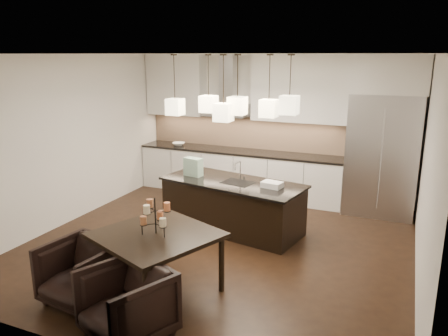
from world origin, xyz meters
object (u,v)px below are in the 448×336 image
at_px(dining_table, 157,262).
at_px(armchair_right, 127,303).
at_px(armchair_left, 82,272).
at_px(refrigerator, 382,155).
at_px(island_body, 233,206).

xyz_separation_m(dining_table, armchair_right, (0.18, -0.88, -0.01)).
distance_m(armchair_left, armchair_right, 0.93).
bearing_deg(armchair_left, dining_table, 45.75).
bearing_deg(refrigerator, dining_table, -119.89).
relative_size(island_body, armchair_left, 2.80).
xyz_separation_m(island_body, armchair_right, (0.08, -3.04, -0.02)).
bearing_deg(island_body, armchair_left, -95.89).
height_order(island_body, armchair_right, island_body).
relative_size(island_body, armchair_right, 2.76).
bearing_deg(dining_table, armchair_left, -119.90).
relative_size(refrigerator, island_body, 0.96).
relative_size(dining_table, armchair_right, 1.55).
relative_size(refrigerator, armchair_right, 2.66).
xyz_separation_m(refrigerator, dining_table, (-2.24, -3.90, -0.70)).
height_order(dining_table, armchair_left, dining_table).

